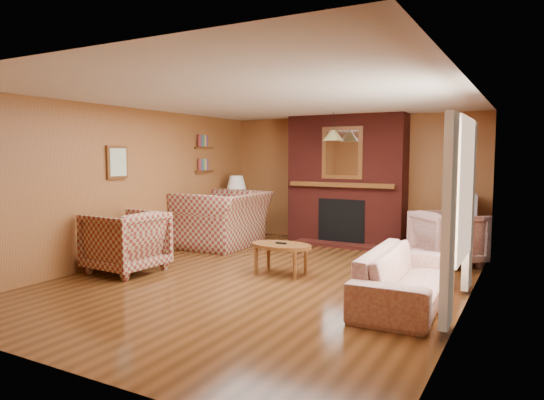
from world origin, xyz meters
The scene contains 20 objects.
floor centered at (0.00, 0.00, 0.00)m, with size 6.50×6.50×0.00m, color #42240E.
ceiling centered at (0.00, 0.00, 2.40)m, with size 6.50×6.50×0.00m, color silver.
wall_back centered at (0.00, 3.25, 1.20)m, with size 6.50×6.50×0.00m, color #975C2E.
wall_front centered at (0.00, -3.25, 1.20)m, with size 6.50×6.50×0.00m, color #975C2E.
wall_left centered at (-2.50, 0.00, 1.20)m, with size 6.50×6.50×0.00m, color #975C2E.
wall_right centered at (2.50, 0.00, 1.20)m, with size 6.50×6.50×0.00m, color #975C2E.
fireplace centered at (0.00, 2.98, 1.18)m, with size 2.20×0.82×2.40m.
window_right centered at (2.45, -0.20, 1.13)m, with size 0.10×1.85×2.00m.
bookshelf centered at (-2.44, 1.90, 1.67)m, with size 0.09×0.55×0.71m.
botanical_print centered at (-2.47, -0.30, 1.55)m, with size 0.05×0.40×0.50m.
pendant_light centered at (0.00, 2.30, 2.00)m, with size 0.36×0.36×0.48m.
plaid_loveseat centered at (-1.85, 1.61, 0.50)m, with size 1.53×1.34×0.99m, color maroon.
plaid_armchair centered at (-1.95, -0.68, 0.44)m, with size 0.93×0.96×0.87m, color maroon.
floral_sofa centered at (1.90, -0.24, 0.30)m, with size 2.04×0.80×0.60m, color beige.
floral_armchair centered at (1.99, 1.99, 0.41)m, with size 0.87×0.90×0.81m, color beige.
coffee_table centered at (0.07, 0.23, 0.38)m, with size 0.89×0.55×0.45m.
side_table centered at (-2.10, 2.45, 0.30)m, with size 0.46×0.46×0.61m, color brown.
table_lamp centered at (-2.10, 2.45, 0.97)m, with size 0.39×0.39×0.64m.
tv_stand centered at (2.05, 2.80, 0.28)m, with size 0.51×0.46×0.55m, color black.
crt_tv centered at (2.05, 2.79, 0.79)m, with size 0.57×0.56×0.47m.
Camera 1 is at (3.14, -5.63, 1.65)m, focal length 32.00 mm.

